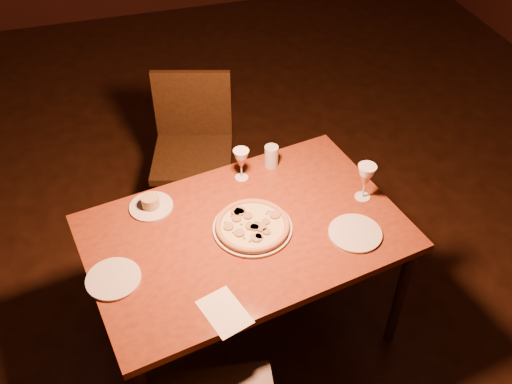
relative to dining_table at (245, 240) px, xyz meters
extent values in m
plane|color=black|center=(0.09, 0.26, -0.64)|extent=(7.00, 7.00, 0.00)
cube|color=brown|center=(0.00, 0.00, 0.04)|extent=(1.44, 1.06, 0.04)
cylinder|color=black|center=(-0.66, 0.26, -0.31)|extent=(0.05, 0.05, 0.67)
cylinder|color=black|center=(0.66, -0.26, -0.31)|extent=(0.05, 0.05, 0.67)
cylinder|color=black|center=(0.53, 0.47, -0.31)|extent=(0.05, 0.05, 0.67)
cube|color=black|center=(-0.07, 0.85, -0.19)|extent=(0.53, 0.53, 0.04)
cube|color=black|center=(-0.01, 1.04, 0.04)|extent=(0.42, 0.15, 0.41)
cylinder|color=black|center=(-0.28, 0.73, -0.42)|extent=(0.04, 0.04, 0.44)
cylinder|color=black|center=(-0.18, 1.06, -0.42)|extent=(0.04, 0.04, 0.44)
cylinder|color=black|center=(0.05, 0.63, -0.42)|extent=(0.04, 0.04, 0.44)
cylinder|color=black|center=(0.15, 0.96, -0.42)|extent=(0.04, 0.04, 0.44)
cylinder|color=silver|center=(0.03, 0.00, 0.07)|extent=(0.34, 0.34, 0.01)
cylinder|color=beige|center=(0.03, 0.00, 0.08)|extent=(0.31, 0.31, 0.01)
torus|color=#B57D4F|center=(0.03, 0.00, 0.09)|extent=(0.32, 0.32, 0.02)
cylinder|color=silver|center=(-0.36, 0.25, 0.07)|extent=(0.19, 0.19, 0.01)
cylinder|color=tan|center=(-0.36, 0.25, 0.10)|extent=(0.08, 0.08, 0.05)
cylinder|color=#B0B9C0|center=(0.24, 0.38, 0.12)|extent=(0.07, 0.07, 0.11)
cylinder|color=silver|center=(-0.56, -0.11, 0.07)|extent=(0.21, 0.21, 0.01)
cylinder|color=silver|center=(0.43, -0.15, 0.07)|extent=(0.22, 0.22, 0.01)
cube|color=white|center=(-0.19, -0.38, 0.06)|extent=(0.19, 0.23, 0.00)
sphere|color=#F47744|center=(0.00, 0.00, 0.93)|extent=(0.12, 0.12, 0.12)
camera|label=1|loc=(-0.43, -1.61, 1.79)|focal=40.00mm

